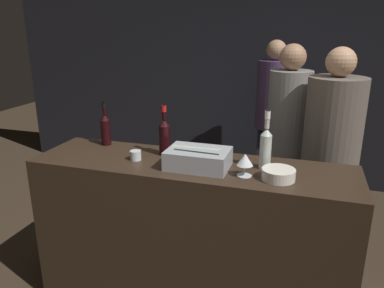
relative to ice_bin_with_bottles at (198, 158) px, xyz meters
The scene contains 12 objects.
wall_back_chalkboard 2.53m from the ice_bin_with_bottles, 91.39° to the left, with size 6.40×0.06×2.80m.
bar_counter 0.59m from the ice_bin_with_bottles, 140.98° to the left, with size 2.04×0.56×1.05m.
ice_bin_with_bottles is the anchor object (origin of this frame).
bowl_white 0.49m from the ice_bin_with_bottles, ahead, with size 0.19×0.19×0.06m.
wine_glass 0.30m from the ice_bin_with_bottles, ahead, with size 0.09×0.09×0.13m.
candle_votive 0.42m from the ice_bin_with_bottles, behind, with size 0.07×0.07×0.06m.
red_wine_bottle_tall 0.33m from the ice_bin_with_bottles, 150.42° to the left, with size 0.07×0.07×0.33m.
white_wine_bottle 0.41m from the ice_bin_with_bottles, 14.84° to the left, with size 0.07×0.07×0.36m.
red_wine_bottle_black_foil 0.80m from the ice_bin_with_bottles, 162.69° to the left, with size 0.07×0.07×0.31m.
person_in_hoodie 1.19m from the ice_bin_with_bottles, 66.99° to the left, with size 0.35×0.35×1.75m.
person_blond_tee 1.14m from the ice_bin_with_bottles, 44.81° to the left, with size 0.42×0.42×1.74m.
person_grey_polo 2.05m from the ice_bin_with_bottles, 83.09° to the left, with size 0.36×0.36×1.74m.
Camera 1 is at (0.67, -1.82, 1.89)m, focal length 35.00 mm.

